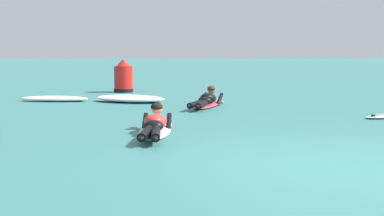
# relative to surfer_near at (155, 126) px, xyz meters

# --- Properties ---
(ground_plane) EXTENTS (120.00, 120.00, 0.00)m
(ground_plane) POSITION_rel_surfer_near_xyz_m (2.61, 7.55, -0.14)
(ground_plane) COLOR #387A75
(surfer_near) EXTENTS (0.59, 2.57, 0.53)m
(surfer_near) POSITION_rel_surfer_near_xyz_m (0.00, 0.00, 0.00)
(surfer_near) COLOR silver
(surfer_near) RESTS_ON ground
(surfer_far) EXTENTS (0.98, 2.51, 0.55)m
(surfer_far) POSITION_rel_surfer_near_xyz_m (0.89, 4.43, 0.00)
(surfer_far) COLOR #E54C66
(surfer_far) RESTS_ON ground
(whitewater_mid_left) EXTENTS (2.21, 1.56, 0.19)m
(whitewater_mid_left) POSITION_rel_surfer_near_xyz_m (-1.21, 5.54, -0.05)
(whitewater_mid_left) COLOR white
(whitewater_mid_left) RESTS_ON ground
(whitewater_mid_right) EXTENTS (1.94, 0.66, 0.15)m
(whitewater_mid_right) POSITION_rel_surfer_near_xyz_m (-3.33, 5.68, -0.07)
(whitewater_mid_right) COLOR white
(whitewater_mid_right) RESTS_ON ground
(channel_marker_buoy) EXTENTS (0.64, 0.64, 1.11)m
(channel_marker_buoy) POSITION_rel_surfer_near_xyz_m (-1.89, 8.83, 0.31)
(channel_marker_buoy) COLOR red
(channel_marker_buoy) RESTS_ON ground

